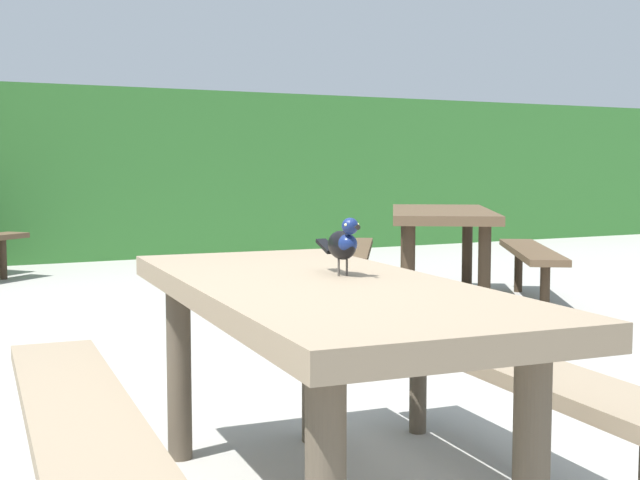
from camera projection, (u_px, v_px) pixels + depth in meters
The scene contains 3 objects.
picnic_table_foreground at pixel (318, 341), 2.56m from camera, with size 1.82×1.86×0.74m.
bird_grackle at pixel (343, 243), 2.63m from camera, with size 0.08×0.29×0.18m.
picnic_table_far_centre at pixel (441, 233), 6.70m from camera, with size 2.33×2.34×0.74m.
Camera 1 is at (-0.87, -2.30, 1.08)m, focal length 47.74 mm.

